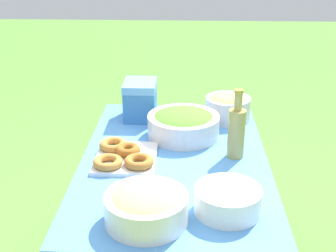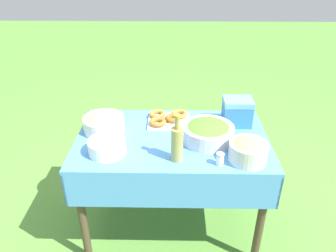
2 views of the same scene
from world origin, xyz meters
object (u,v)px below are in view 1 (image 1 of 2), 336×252
Objects in this scene: salad_bowl at (183,123)px; plate_stack at (228,200)px; pasta_bowl at (146,205)px; olive_oil_bottle at (236,131)px; bread_bowl at (228,106)px; cooler_box at (140,100)px; donut_platter at (124,156)px.

salad_bowl is 1.45× the size of plate_stack.
salad_bowl is at bearing -9.32° from pasta_bowl.
olive_oil_bottle reaches higher than bread_bowl.
olive_oil_bottle is 0.39m from bread_bowl.
olive_oil_bottle reaches higher than plate_stack.
bread_bowl is at bearing -90.75° from cooler_box.
salad_bowl is 0.30m from cooler_box.
plate_stack is 1.16× the size of cooler_box.
olive_oil_bottle is 1.51× the size of cooler_box.
salad_bowl is 1.68× the size of cooler_box.
donut_platter is 0.46m from cooler_box.
plate_stack is at bearing 171.31° from olive_oil_bottle.
bread_bowl is 1.14× the size of cooler_box.
cooler_box is at bearing 45.11° from salad_bowl.
cooler_box reaches higher than pasta_bowl.
donut_platter is 1.08× the size of olive_oil_bottle.
olive_oil_bottle is (0.40, -0.06, 0.07)m from plate_stack.
pasta_bowl is at bearing -173.33° from cooler_box.
plate_stack is at bearing -165.77° from salad_bowl.
salad_bowl is 1.20× the size of pasta_bowl.
olive_oil_bottle reaches higher than salad_bowl.
donut_platter is at bearing 135.70° from bread_bowl.
salad_bowl is 0.34m from donut_platter.
pasta_bowl is at bearing -163.01° from donut_platter.
cooler_box reaches higher than plate_stack.
salad_bowl is at bearing -134.89° from cooler_box.
bread_bowl reaches higher than pasta_bowl.
salad_bowl is 0.29m from bread_bowl.
cooler_box is (0.21, 0.21, 0.03)m from salad_bowl.
salad_bowl is at bearing 14.23° from plate_stack.
olive_oil_bottle is (0.47, -0.32, 0.05)m from pasta_bowl.
plate_stack is (-0.34, -0.38, 0.02)m from donut_platter.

